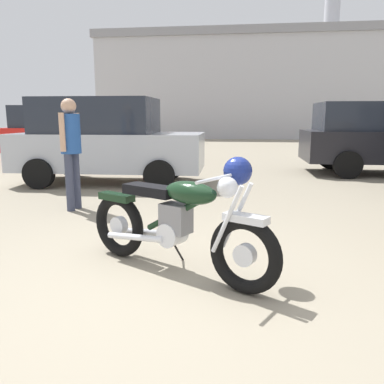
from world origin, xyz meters
TOP-DOWN VIEW (x-y plane):
  - ground_plane at (0.00, 0.00)m, footprint 80.00×80.00m
  - vintage_motorcycle at (0.12, 0.36)m, footprint 1.87×1.11m
  - bystander at (-1.87, 2.57)m, footprint 0.30×0.45m
  - white_estate_far at (-4.55, 9.13)m, footprint 4.89×2.43m
  - silver_sedan_mid at (-2.20, 4.99)m, footprint 3.94×1.91m
  - industrial_building at (1.76, 28.58)m, footprint 21.55×13.58m

SIDE VIEW (x-z plane):
  - ground_plane at x=0.00m, z-range 0.00..0.00m
  - vintage_motorcycle at x=0.12m, z-range -0.04..1.03m
  - silver_sedan_mid at x=-2.20m, z-range 0.03..1.81m
  - white_estate_far at x=-4.55m, z-range 0.07..1.81m
  - bystander at x=-1.87m, z-range 0.19..1.85m
  - industrial_building at x=1.76m, z-range -2.97..9.87m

